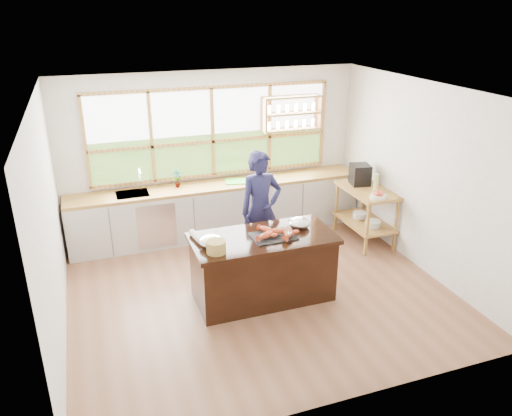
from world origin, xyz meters
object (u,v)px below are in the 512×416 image
island (263,267)px  cook (261,210)px  espresso_machine (360,174)px  wicker_basket (216,247)px

island → cook: size_ratio=1.05×
espresso_machine → wicker_basket: bearing=-140.3°
island → cook: bearing=71.9°
wicker_basket → island: bearing=19.0°
wicker_basket → espresso_machine: bearing=28.9°
espresso_machine → island: bearing=-137.6°
island → wicker_basket: size_ratio=7.87×
cook → wicker_basket: cook is taller
island → wicker_basket: 0.89m
espresso_machine → wicker_basket: 3.28m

